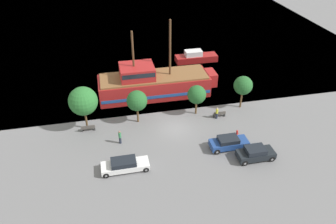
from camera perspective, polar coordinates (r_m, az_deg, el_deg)
ground_plane at (r=40.44m, az=1.40°, el=-2.85°), size 160.00×160.00×0.00m
water_surface at (r=79.76m, az=-6.11°, el=15.75°), size 80.00×80.00×0.00m
pirate_ship at (r=46.60m, az=-2.61°, el=5.01°), size 16.79×5.00×10.79m
moored_boat_dockside at (r=57.43m, az=4.84°, el=9.49°), size 7.19×2.19×2.00m
parked_car_curb_front at (r=34.62m, az=-7.53°, el=-9.12°), size 4.96×1.79×1.33m
parked_car_curb_mid at (r=37.64m, az=10.53°, el=-5.28°), size 4.32×1.81×1.45m
parked_car_curb_rear at (r=36.81m, az=15.00°, el=-6.97°), size 4.05×1.82×1.51m
fire_hydrant at (r=39.87m, az=11.93°, el=-3.55°), size 0.42×0.25×0.76m
bench_promenade_east at (r=40.92m, az=-13.75°, el=-2.71°), size 1.66×0.45×0.85m
bench_promenade_west at (r=42.77m, az=8.92°, el=-0.35°), size 1.58×0.45×0.85m
pedestrian_walking_near at (r=37.98m, az=-8.37°, el=-4.34°), size 0.32×0.32×1.72m
pedestrian_walking_far at (r=42.23m, az=8.50°, el=-0.17°), size 0.32×0.32×1.61m
tree_row_east at (r=39.62m, az=-14.57°, el=1.84°), size 3.43×3.43×5.60m
tree_row_mideast at (r=40.12m, az=-5.43°, el=1.95°), size 2.56×2.56×4.37m
tree_row_midwest at (r=41.82m, az=5.03°, el=3.02°), size 2.41×2.41×4.07m
tree_row_west at (r=43.93m, az=12.95°, el=4.51°), size 2.47×2.47×4.55m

